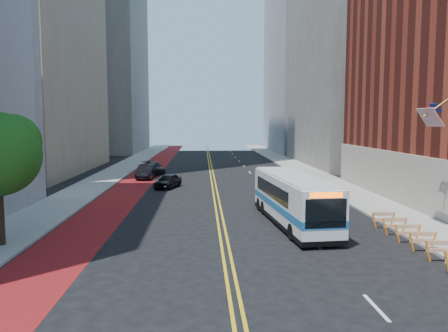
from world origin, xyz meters
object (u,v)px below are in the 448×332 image
Objects in this scene: transit_bus at (292,199)px; car_b at (146,172)px; car_a at (168,181)px; car_c at (153,168)px.

transit_bus reaches higher than car_b.
car_a is 12.10m from car_c.
transit_bus is 17.74m from car_a.
transit_bus is at bearing -58.96° from car_b.
car_a is 0.82× the size of car_c.
car_c is at bearing 121.40° from car_a.
car_c is at bearing 90.07° from car_b.
car_c is at bearing 108.06° from transit_bus.
car_b reaches higher than car_a.
transit_bus is 25.39m from car_b.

